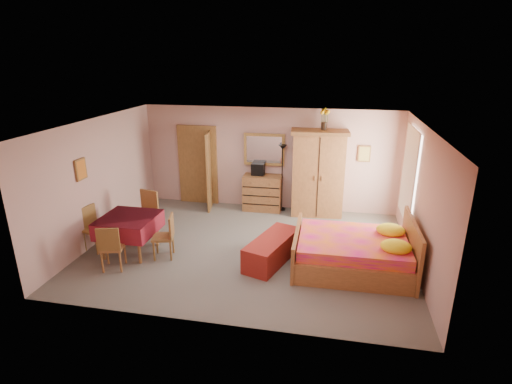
% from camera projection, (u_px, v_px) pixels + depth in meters
% --- Properties ---
extents(floor, '(6.50, 6.50, 0.00)m').
position_uv_depth(floor, '(249.00, 248.00, 8.32)').
color(floor, slate).
rests_on(floor, ground).
extents(ceiling, '(6.50, 6.50, 0.00)m').
position_uv_depth(ceiling, '(248.00, 124.00, 7.47)').
color(ceiling, brown).
rests_on(ceiling, wall_back).
extents(wall_back, '(6.50, 0.10, 2.60)m').
position_uv_depth(wall_back, '(269.00, 159.00, 10.21)').
color(wall_back, tan).
rests_on(wall_back, floor).
extents(wall_front, '(6.50, 0.10, 2.60)m').
position_uv_depth(wall_front, '(210.00, 245.00, 5.57)').
color(wall_front, tan).
rests_on(wall_front, floor).
extents(wall_left, '(0.10, 5.00, 2.60)m').
position_uv_depth(wall_left, '(99.00, 180.00, 8.49)').
color(wall_left, tan).
rests_on(wall_left, floor).
extents(wall_right, '(0.10, 5.00, 2.60)m').
position_uv_depth(wall_right, '(421.00, 200.00, 7.30)').
color(wall_right, tan).
rests_on(wall_right, floor).
extents(doorway, '(1.06, 0.12, 2.15)m').
position_uv_depth(doorway, '(198.00, 166.00, 10.62)').
color(doorway, '#9E6B35').
rests_on(doorway, floor).
extents(window, '(0.08, 1.40, 1.95)m').
position_uv_depth(window, '(409.00, 174.00, 8.37)').
color(window, white).
rests_on(window, wall_right).
extents(picture_left, '(0.04, 0.32, 0.42)m').
position_uv_depth(picture_left, '(81.00, 169.00, 7.80)').
color(picture_left, orange).
rests_on(picture_left, wall_left).
extents(picture_back, '(0.30, 0.04, 0.40)m').
position_uv_depth(picture_back, '(364.00, 154.00, 9.67)').
color(picture_back, '#D8BF59').
rests_on(picture_back, wall_back).
extents(chest_of_drawers, '(0.98, 0.50, 0.92)m').
position_uv_depth(chest_of_drawers, '(262.00, 193.00, 10.26)').
color(chest_of_drawers, brown).
rests_on(chest_of_drawers, floor).
extents(wall_mirror, '(1.04, 0.09, 0.82)m').
position_uv_depth(wall_mirror, '(264.00, 150.00, 10.10)').
color(wall_mirror, white).
rests_on(wall_mirror, wall_back).
extents(stereo, '(0.33, 0.24, 0.30)m').
position_uv_depth(stereo, '(258.00, 169.00, 10.13)').
color(stereo, black).
rests_on(stereo, chest_of_drawers).
extents(floor_lamp, '(0.23, 0.23, 1.71)m').
position_uv_depth(floor_lamp, '(282.00, 178.00, 10.13)').
color(floor_lamp, black).
rests_on(floor_lamp, floor).
extents(wardrobe, '(1.41, 0.81, 2.14)m').
position_uv_depth(wardrobe, '(318.00, 173.00, 9.78)').
color(wardrobe, '#9B6134').
rests_on(wardrobe, floor).
extents(sunflower_vase, '(0.22, 0.22, 0.52)m').
position_uv_depth(sunflower_vase, '(324.00, 119.00, 9.36)').
color(sunflower_vase, yellow).
rests_on(sunflower_vase, wardrobe).
extents(bed, '(2.20, 1.74, 1.01)m').
position_uv_depth(bed, '(353.00, 243.00, 7.41)').
color(bed, '#E51688').
rests_on(bed, floor).
extents(bench, '(0.98, 1.57, 0.49)m').
position_uv_depth(bench, '(272.00, 249.00, 7.74)').
color(bench, maroon).
rests_on(bench, floor).
extents(dining_table, '(1.07, 1.07, 0.78)m').
position_uv_depth(dining_table, '(130.00, 235.00, 8.04)').
color(dining_table, maroon).
rests_on(dining_table, floor).
extents(chair_south, '(0.50, 0.50, 0.90)m').
position_uv_depth(chair_south, '(112.00, 246.00, 7.41)').
color(chair_south, '#A26736').
rests_on(chair_south, floor).
extents(chair_north, '(0.57, 0.57, 1.02)m').
position_uv_depth(chair_north, '(144.00, 215.00, 8.70)').
color(chair_north, olive).
rests_on(chair_north, floor).
extents(chair_west, '(0.51, 0.51, 0.92)m').
position_uv_depth(chair_west, '(96.00, 229.00, 8.13)').
color(chair_west, '#A37537').
rests_on(chair_west, floor).
extents(chair_east, '(0.49, 0.49, 0.88)m').
position_uv_depth(chair_east, '(163.00, 237.00, 7.84)').
color(chair_east, olive).
rests_on(chair_east, floor).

